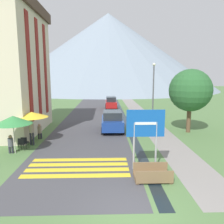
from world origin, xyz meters
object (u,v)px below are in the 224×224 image
at_px(cafe_chair_near_left, 22,143).
at_px(tree_by_path, 190,90).
at_px(person_seated_far, 40,130).
at_px(streetlamp, 153,91).
at_px(cafe_chair_near_right, 25,142).
at_px(footbridge, 152,175).
at_px(parked_car_near, 112,121).
at_px(cafe_chair_far_left, 31,131).
at_px(person_standing_terrace, 32,131).
at_px(person_seated_near, 11,143).
at_px(cafe_umbrella_front_green, 13,120).
at_px(parked_car_far, 111,103).
at_px(hotel_building, 6,64).
at_px(cafe_umbrella_middle_yellow, 32,115).
at_px(road_sign, 145,129).

height_order(cafe_chair_near_left, tree_by_path, tree_by_path).
height_order(person_seated_far, streetlamp, streetlamp).
height_order(cafe_chair_near_right, person_seated_far, person_seated_far).
bearing_deg(streetlamp, footbridge, -102.04).
bearing_deg(streetlamp, cafe_chair_near_left, -150.17).
bearing_deg(parked_car_near, cafe_chair_far_left, -163.62).
bearing_deg(person_standing_terrace, person_seated_far, 86.35).
xyz_separation_m(cafe_chair_near_right, person_standing_terrace, (0.18, 0.93, 0.47)).
height_order(cafe_chair_far_left, person_seated_near, person_seated_near).
relative_size(parked_car_near, cafe_chair_far_left, 4.49).
bearing_deg(cafe_umbrella_front_green, cafe_chair_near_right, 64.89).
relative_size(footbridge, streetlamp, 0.28).
distance_m(parked_car_far, cafe_umbrella_front_green, 20.35).
bearing_deg(cafe_chair_far_left, person_standing_terrace, -74.78).
xyz_separation_m(parked_car_near, cafe_chair_far_left, (-6.56, -1.93, -0.40)).
xyz_separation_m(person_standing_terrace, tree_by_path, (12.48, 3.25, 2.66)).
relative_size(hotel_building, cafe_umbrella_middle_yellow, 4.63).
distance_m(parked_car_far, cafe_chair_near_left, 19.77).
bearing_deg(person_seated_far, person_standing_terrace, -93.65).
relative_size(hotel_building, person_seated_near, 9.13).
distance_m(hotel_building, cafe_chair_near_right, 7.82).
xyz_separation_m(person_standing_terrace, streetlamp, (9.56, 4.47, 2.52)).
bearing_deg(streetlamp, person_seated_far, -162.83).
bearing_deg(person_seated_far, cafe_chair_far_left, 157.42).
height_order(parked_car_far, streetlamp, streetlamp).
distance_m(parked_car_near, cafe_umbrella_middle_yellow, 6.89).
xyz_separation_m(cafe_chair_near_left, cafe_chair_far_left, (-0.45, 3.07, 0.00)).
bearing_deg(cafe_chair_near_left, person_standing_terrace, 54.05).
height_order(footbridge, cafe_chair_near_right, cafe_chair_near_right).
distance_m(parked_car_near, person_standing_terrace, 6.98).
bearing_deg(parked_car_near, tree_by_path, -4.92).
height_order(cafe_umbrella_middle_yellow, tree_by_path, tree_by_path).
bearing_deg(parked_car_far, person_standing_terrace, -109.16).
height_order(cafe_chair_near_right, person_seated_near, person_seated_near).
distance_m(cafe_umbrella_middle_yellow, person_seated_far, 1.74).
bearing_deg(road_sign, tree_by_path, 55.53).
bearing_deg(parked_car_near, person_seated_far, -158.38).
height_order(parked_car_near, person_standing_terrace, parked_car_near).
height_order(hotel_building, cafe_umbrella_front_green, hotel_building).
distance_m(footbridge, cafe_umbrella_middle_yellow, 9.88).
xyz_separation_m(cafe_chair_near_left, person_standing_terrace, (0.28, 1.17, 0.47)).
relative_size(hotel_building, streetlamp, 1.81).
distance_m(hotel_building, cafe_chair_far_left, 6.23).
bearing_deg(road_sign, cafe_chair_far_left, 142.18).
distance_m(parked_car_far, cafe_chair_near_right, 19.51).
relative_size(hotel_building, cafe_chair_near_left, 12.83).
bearing_deg(parked_car_far, streetlamp, -75.12).
bearing_deg(cafe_chair_near_left, road_sign, -45.08).
relative_size(footbridge, cafe_umbrella_middle_yellow, 0.72).
bearing_deg(person_standing_terrace, road_sign, -30.70).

